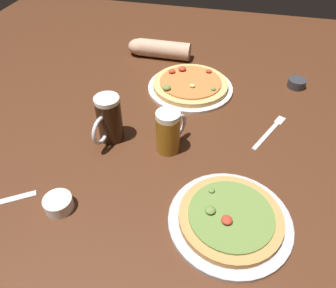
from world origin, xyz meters
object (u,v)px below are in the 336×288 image
(pizza_plate_far, at_px, (190,85))
(beer_mug_amber, at_px, (109,120))
(beer_mug_dark, at_px, (169,132))
(fork_left, at_px, (270,131))
(diner_arm, at_px, (157,49))
(pizza_plate_near, at_px, (230,219))
(ramekin_sauce, at_px, (58,204))
(ramekin_butter, at_px, (297,83))

(pizza_plate_far, relative_size, beer_mug_amber, 2.12)
(beer_mug_dark, bearing_deg, beer_mug_amber, 178.93)
(pizza_plate_far, distance_m, fork_left, 0.36)
(diner_arm, bearing_deg, pizza_plate_far, -49.34)
(pizza_plate_near, relative_size, beer_mug_dark, 2.22)
(ramekin_sauce, bearing_deg, pizza_plate_far, 70.20)
(beer_mug_dark, bearing_deg, pizza_plate_far, 89.79)
(beer_mug_amber, height_order, fork_left, beer_mug_amber)
(beer_mug_amber, relative_size, fork_left, 0.78)
(diner_arm, bearing_deg, beer_mug_amber, -90.02)
(beer_mug_dark, bearing_deg, pizza_plate_near, -47.29)
(beer_mug_amber, relative_size, ramekin_sauce, 2.08)
(beer_mug_dark, xyz_separation_m, fork_left, (0.30, 0.16, -0.07))
(beer_mug_amber, bearing_deg, pizza_plate_near, -29.80)
(ramekin_sauce, bearing_deg, ramekin_butter, 49.78)
(pizza_plate_near, distance_m, beer_mug_dark, 0.31)
(pizza_plate_far, relative_size, ramekin_sauce, 4.41)
(beer_mug_dark, xyz_separation_m, diner_arm, (-0.19, 0.57, -0.03))
(diner_arm, bearing_deg, fork_left, -39.83)
(beer_mug_dark, distance_m, ramekin_sauce, 0.36)
(ramekin_sauce, distance_m, ramekin_butter, 0.97)
(pizza_plate_far, xyz_separation_m, fork_left, (0.30, -0.19, -0.01))
(pizza_plate_near, height_order, diner_arm, diner_arm)
(pizza_plate_far, relative_size, ramekin_butter, 4.81)
(beer_mug_dark, xyz_separation_m, ramekin_butter, (0.40, 0.46, -0.05))
(pizza_plate_far, distance_m, diner_arm, 0.30)
(beer_mug_dark, bearing_deg, diner_arm, 108.58)
(pizza_plate_far, distance_m, beer_mug_amber, 0.40)
(beer_mug_dark, distance_m, beer_mug_amber, 0.19)
(pizza_plate_near, relative_size, fork_left, 1.56)
(pizza_plate_far, xyz_separation_m, diner_arm, (-0.19, 0.22, 0.02))
(beer_mug_dark, distance_m, fork_left, 0.35)
(ramekin_butter, bearing_deg, fork_left, -107.86)
(beer_mug_amber, bearing_deg, pizza_plate_far, 60.55)
(beer_mug_amber, relative_size, ramekin_butter, 2.27)
(beer_mug_amber, xyz_separation_m, ramekin_sauce, (-0.03, -0.29, -0.06))
(diner_arm, bearing_deg, ramekin_butter, -10.76)
(pizza_plate_far, distance_m, ramekin_sauce, 0.67)
(beer_mug_dark, height_order, diner_arm, beer_mug_dark)
(pizza_plate_near, bearing_deg, fork_left, 75.86)
(beer_mug_dark, bearing_deg, ramekin_butter, 48.73)
(pizza_plate_far, bearing_deg, fork_left, -31.97)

